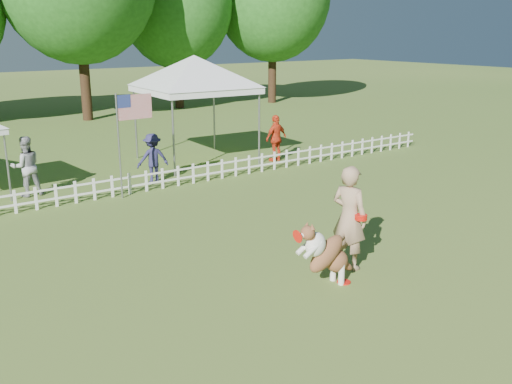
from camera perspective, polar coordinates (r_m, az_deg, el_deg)
ground at (r=10.84m, az=6.25°, el=-7.96°), size 120.00×120.00×0.00m
picket_fence at (r=16.35m, az=-10.12°, el=1.22°), size 22.00×0.08×0.60m
handler at (r=10.79m, az=9.31°, el=-2.54°), size 0.63×0.81×1.99m
dog at (r=10.07m, az=7.14°, el=-6.11°), size 1.19×0.41×1.23m
frisbee_on_turf at (r=10.47m, az=8.77°, el=-8.88°), size 0.28×0.28×0.02m
canopy_tent_right at (r=19.59m, az=-6.07°, el=8.11°), size 3.53×3.53×3.50m
flag_pole at (r=15.49m, az=-13.52°, el=4.41°), size 1.08×0.17×2.81m
spectator_a at (r=16.60m, az=-22.00°, el=2.38°), size 0.81×0.64×1.65m
spectator_b at (r=17.10m, az=-10.29°, el=3.34°), size 1.01×0.66×1.47m
spectator_c at (r=19.66m, az=2.02°, el=5.40°), size 0.99×0.54×1.60m
tree_right at (r=33.73m, az=-7.97°, el=17.12°), size 6.20×6.20×10.40m
tree_far_right at (r=36.11m, az=1.68°, el=17.96°), size 7.00×7.00×11.40m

